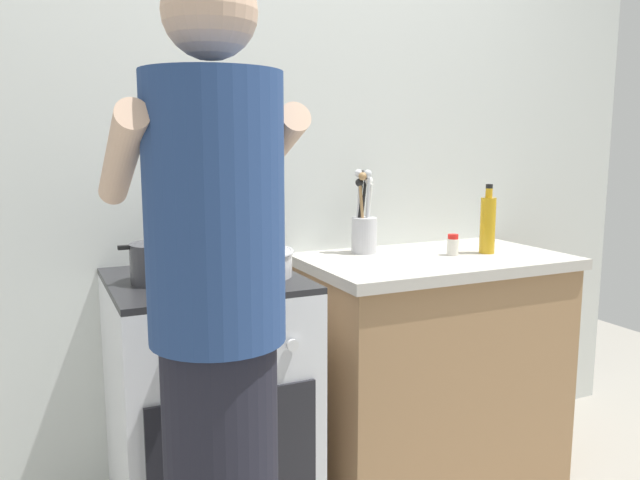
{
  "coord_description": "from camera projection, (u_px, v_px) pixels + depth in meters",
  "views": [
    {
      "loc": [
        -0.84,
        -1.81,
        1.34
      ],
      "look_at": [
        0.05,
        0.12,
        1.0
      ],
      "focal_mm": 35.16,
      "sensor_mm": 36.0,
      "label": 1
    }
  ],
  "objects": [
    {
      "name": "person",
      "position": [
        218.0,
        356.0,
        1.4
      ],
      "size": [
        0.41,
        0.5,
        1.7
      ],
      "color": "black",
      "rests_on": "ground"
    },
    {
      "name": "oil_bottle",
      "position": [
        488.0,
        224.0,
        2.45
      ],
      "size": [
        0.06,
        0.06,
        0.27
      ],
      "color": "gold",
      "rests_on": "countertop"
    },
    {
      "name": "spice_bottle",
      "position": [
        453.0,
        245.0,
        2.42
      ],
      "size": [
        0.04,
        0.04,
        0.08
      ],
      "color": "silver",
      "rests_on": "countertop"
    },
    {
      "name": "countertop",
      "position": [
        432.0,
        368.0,
        2.47
      ],
      "size": [
        1.0,
        0.6,
        0.9
      ],
      "color": "#99724C",
      "rests_on": "ground"
    },
    {
      "name": "back_wall",
      "position": [
        314.0,
        163.0,
        2.51
      ],
      "size": [
        3.2,
        0.1,
        2.5
      ],
      "color": "silver",
      "rests_on": "ground"
    },
    {
      "name": "stove_range",
      "position": [
        208.0,
        409.0,
        2.1
      ],
      "size": [
        0.6,
        0.62,
        0.9
      ],
      "color": "silver",
      "rests_on": "ground"
    },
    {
      "name": "utensil_crock",
      "position": [
        364.0,
        226.0,
        2.46
      ],
      "size": [
        0.1,
        0.1,
        0.33
      ],
      "color": "silver",
      "rests_on": "countertop"
    },
    {
      "name": "mixing_bowl",
      "position": [
        249.0,
        262.0,
        2.04
      ],
      "size": [
        0.29,
        0.29,
        0.09
      ],
      "color": "#B7B7BC",
      "rests_on": "stove_range"
    },
    {
      "name": "pot",
      "position": [
        160.0,
        263.0,
        1.95
      ],
      "size": [
        0.25,
        0.18,
        0.12
      ],
      "color": "#38383D",
      "rests_on": "stove_range"
    }
  ]
}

